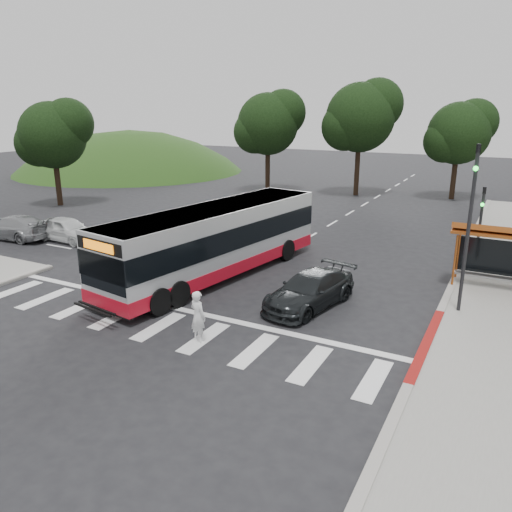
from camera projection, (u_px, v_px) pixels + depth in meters
The scene contains 19 objects.
ground at pixel (228, 285), 22.59m from camera, with size 140.00×140.00×0.00m, color black.
sidewalk_east at pixel (505, 270), 24.44m from camera, with size 4.00×40.00×0.12m, color gray.
curb_east at pixel (461, 264), 25.33m from camera, with size 0.30×40.00×0.15m, color #9E9991.
curb_east_red at pixel (427, 344), 16.86m from camera, with size 0.32×6.00×0.15m, color maroon.
hillside_nw at pixel (132, 171), 62.29m from camera, with size 44.00×44.00×10.00m, color #184014.
crosswalk_ladder at pixel (159, 326), 18.36m from camera, with size 18.00×2.60×0.01m, color silver.
bus_shelter at pixel (504, 238), 21.42m from camera, with size 4.20×1.60×2.86m.
traffic_signal_ne_tall at pixel (470, 216), 18.45m from camera, with size 0.18×0.37×6.50m.
traffic_signal_ne_short at pixel (481, 217), 24.78m from camera, with size 0.18×0.37×4.00m.
tree_north_a at pixel (361, 116), 43.53m from camera, with size 6.60×6.15×10.17m.
tree_north_b at pixel (460, 132), 42.02m from camera, with size 5.72×5.33×8.43m.
tree_north_c at pixel (269, 123), 45.59m from camera, with size 6.16×5.74×9.30m.
tree_west_a at pixel (54, 134), 39.27m from camera, with size 5.72×5.33×8.43m.
transit_bus at pixel (216, 242), 23.41m from camera, with size 2.77×12.79×3.30m, color silver, non-canonical shape.
pedestrian at pixel (198, 316), 17.00m from camera, with size 0.67×0.44×1.83m, color white.
dark_sedan at pixel (310, 290), 20.03m from camera, with size 1.94×4.77×1.38m, color black.
west_car_white at pixel (67, 229), 29.77m from camera, with size 1.72×4.27×1.45m, color silver.
west_car_black at pixel (16, 227), 30.96m from camera, with size 1.24×3.57×1.17m, color black.
west_car_silver at pixel (14, 227), 30.26m from camera, with size 2.02×4.96×1.44m, color #939698.
Camera 1 is at (11.02, -18.21, 7.79)m, focal length 35.00 mm.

